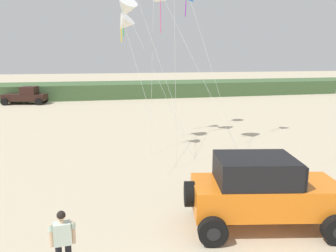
# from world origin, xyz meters

# --- Properties ---
(dune_ridge) EXTENTS (90.00, 7.62, 1.85)m
(dune_ridge) POSITION_xyz_m (0.53, 41.14, 0.93)
(dune_ridge) COLOR #426038
(dune_ridge) RESTS_ON ground_plane
(jeep) EXTENTS (5.01, 3.21, 2.26)m
(jeep) POSITION_xyz_m (3.56, 4.15, 1.20)
(jeep) COLOR orange
(jeep) RESTS_ON ground_plane
(person_watching) EXTENTS (0.62, 0.32, 1.67)m
(person_watching) POSITION_xyz_m (-2.24, 3.11, 0.94)
(person_watching) COLOR #DBB28E
(person_watching) RESTS_ON ground_plane
(distant_pickup) EXTENTS (4.88, 3.19, 1.98)m
(distant_pickup) POSITION_xyz_m (-8.22, 35.98, 0.94)
(distant_pickup) COLOR black
(distant_pickup) RESTS_ON ground_plane
(kite_pink_ribbon) EXTENTS (2.07, 4.68, 7.37)m
(kite_pink_ribbon) POSITION_xyz_m (0.49, 13.37, 6.84)
(kite_pink_ribbon) COLOR white
(kite_pink_ribbon) RESTS_ON ground_plane
(kite_yellow_diamond) EXTENTS (3.77, 4.63, 8.60)m
(kite_yellow_diamond) POSITION_xyz_m (0.80, 15.11, 7.80)
(kite_yellow_diamond) COLOR white
(kite_yellow_diamond) RESTS_ON ground_plane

